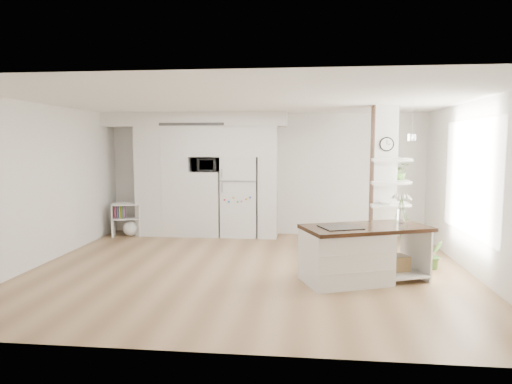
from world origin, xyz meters
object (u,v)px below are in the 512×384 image
refrigerator (240,197)px  kitchen_island (353,253)px  floor_plant_a (435,255)px  bookshelf (128,222)px

refrigerator → kitchen_island: 3.86m
refrigerator → floor_plant_a: size_ratio=3.69×
refrigerator → floor_plant_a: 4.28m
kitchen_island → floor_plant_a: 1.64m
bookshelf → kitchen_island: bearing=-47.3°
refrigerator → bookshelf: 2.53m
kitchen_island → floor_plant_a: (1.39, 0.85, -0.20)m
bookshelf → floor_plant_a: bearing=-33.9°
bookshelf → floor_plant_a: size_ratio=1.53×
refrigerator → bookshelf: bearing=-172.9°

